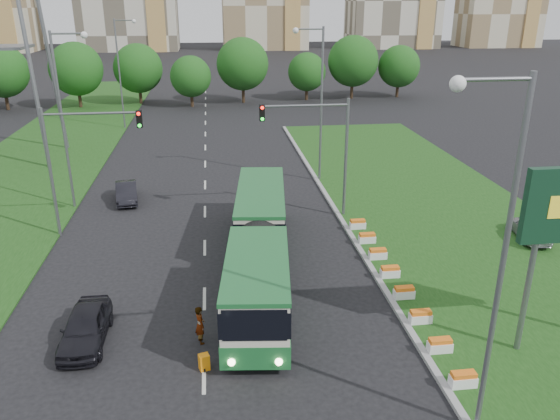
{
  "coord_description": "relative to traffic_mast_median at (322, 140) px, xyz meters",
  "views": [
    {
      "loc": [
        -2.25,
        -23.85,
        13.73
      ],
      "look_at": [
        1.39,
        4.93,
        2.6
      ],
      "focal_mm": 35.0,
      "sensor_mm": 36.0,
      "label": 1
    }
  ],
  "objects": [
    {
      "name": "car_left_far",
      "position": [
        -13.44,
        4.88,
        -4.66
      ],
      "size": [
        2.06,
        4.36,
        1.38
      ],
      "primitive_type": "imported",
      "rotation": [
        0.0,
        0.0,
        0.15
      ],
      "color": "black",
      "rests_on": "ground"
    },
    {
      "name": "street_lamps",
      "position": [
        -7.78,
        0.0,
        0.65
      ],
      "size": [
        36.0,
        60.0,
        12.0
      ],
      "primitive_type": null,
      "color": "slate",
      "rests_on": "ground"
    },
    {
      "name": "pedestrian",
      "position": [
        -7.91,
        -13.69,
        -4.48
      ],
      "size": [
        0.59,
        0.73,
        1.73
      ],
      "primitive_type": "imported",
      "rotation": [
        0.0,
        0.0,
        1.89
      ],
      "color": "gray",
      "rests_on": "ground"
    },
    {
      "name": "grass_median",
      "position": [
        8.22,
        -2.0,
        -5.27
      ],
      "size": [
        14.0,
        60.0,
        0.15
      ],
      "primitive_type": "cube",
      "color": "#184212",
      "rests_on": "ground"
    },
    {
      "name": "ground",
      "position": [
        -4.78,
        -10.0,
        -5.35
      ],
      "size": [
        360.0,
        360.0,
        0.0
      ],
      "primitive_type": "plane",
      "color": "black",
      "rests_on": "ground"
    },
    {
      "name": "traffic_mast_left",
      "position": [
        -15.16,
        -1.0,
        0.0
      ],
      "size": [
        5.76,
        0.32,
        8.0
      ],
      "color": "slate",
      "rests_on": "ground"
    },
    {
      "name": "traffic_mast_median",
      "position": [
        0.0,
        0.0,
        0.0
      ],
      "size": [
        5.76,
        0.32,
        8.0
      ],
      "color": "slate",
      "rests_on": "ground"
    },
    {
      "name": "tree_line",
      "position": [
        5.22,
        45.0,
        -0.85
      ],
      "size": [
        120.0,
        8.0,
        9.0
      ],
      "primitive_type": null,
      "color": "#174A13",
      "rests_on": "ground"
    },
    {
      "name": "shopping_trolley",
      "position": [
        -7.76,
        -15.59,
        -5.01
      ],
      "size": [
        0.4,
        0.42,
        0.68
      ],
      "rotation": [
        0.0,
        0.0,
        0.29
      ],
      "color": "orange",
      "rests_on": "ground"
    },
    {
      "name": "car_left_near",
      "position": [
        -12.77,
        -13.06,
        -4.6
      ],
      "size": [
        1.8,
        4.42,
        1.5
      ],
      "primitive_type": "imported",
      "rotation": [
        0.0,
        0.0,
        -0.01
      ],
      "color": "black",
      "rests_on": "ground"
    },
    {
      "name": "car_median",
      "position": [
        11.99,
        -5.36,
        -4.61
      ],
      "size": [
        2.44,
        4.35,
        1.19
      ],
      "primitive_type": "imported",
      "rotation": [
        0.0,
        0.0,
        2.94
      ],
      "color": "#9C9FA5",
      "rests_on": "grass_median"
    },
    {
      "name": "left_verge",
      "position": [
        -22.78,
        15.0,
        -5.3
      ],
      "size": [
        12.0,
        110.0,
        0.1
      ],
      "primitive_type": "cube",
      "color": "#184212",
      "rests_on": "ground"
    },
    {
      "name": "flower_planters",
      "position": [
        1.92,
        -10.3,
        -4.9
      ],
      "size": [
        1.1,
        15.9,
        0.6
      ],
      "primitive_type": null,
      "color": "white",
      "rests_on": "grass_median"
    },
    {
      "name": "median_kerb",
      "position": [
        1.27,
        -2.0,
        -5.26
      ],
      "size": [
        0.3,
        60.0,
        0.18
      ],
      "primitive_type": "cube",
      "color": "#959595",
      "rests_on": "ground"
    },
    {
      "name": "articulated_bus",
      "position": [
        -4.9,
        -7.65,
        -3.57
      ],
      "size": [
        2.75,
        17.66,
        2.91
      ],
      "rotation": [
        0.0,
        0.0,
        -0.11
      ],
      "color": "beige",
      "rests_on": "ground"
    },
    {
      "name": "lane_markings",
      "position": [
        -7.78,
        10.0,
        -5.35
      ],
      "size": [
        0.2,
        100.0,
        0.01
      ],
      "primitive_type": null,
      "color": "beige",
      "rests_on": "ground"
    }
  ]
}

